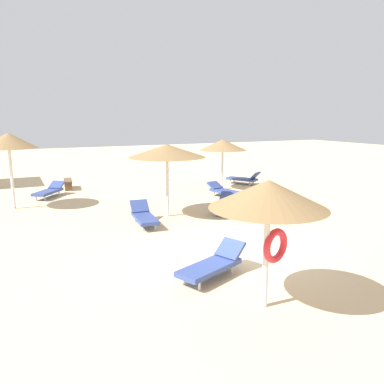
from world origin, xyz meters
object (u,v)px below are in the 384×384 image
lounger_3 (49,191)px  lounger_6 (244,179)px  parasol_3 (8,141)px  parasol_4 (269,196)px  lounger_4 (213,264)px  lounger_5 (224,204)px  bench_1 (68,182)px  parasol_1 (223,145)px  parasol_0 (167,151)px  lounger_1 (224,191)px  lounger_0 (144,216)px

lounger_3 → lounger_6: lounger_6 is taller
parasol_3 → lounger_3: 3.40m
parasol_4 → lounger_4: bearing=98.2°
lounger_5 → lounger_6: lounger_6 is taller
lounger_4 → bench_1: bearing=96.6°
parasol_3 → bench_1: size_ratio=2.02×
parasol_3 → lounger_3: bearing=49.4°
parasol_1 → bench_1: (-7.24, 3.54, -1.95)m
bench_1 → parasol_1: bearing=-26.1°
parasol_0 → lounger_3: 7.07m
parasol_4 → bench_1: parasol_4 is taller
parasol_0 → parasol_3: (-5.25, 3.82, 0.30)m
lounger_1 → lounger_5: size_ratio=1.10×
lounger_5 → lounger_1: bearing=59.7°
lounger_1 → lounger_3: lounger_3 is taller
parasol_1 → lounger_6: (1.85, 0.77, -1.97)m
parasol_1 → parasol_4: bearing=-116.1°
parasol_0 → lounger_5: 3.15m
lounger_0 → parasol_4: bearing=-87.3°
parasol_0 → parasol_3: size_ratio=0.93×
lounger_0 → bench_1: lounger_0 is taller
parasol_0 → lounger_6: size_ratio=1.48×
lounger_3 → lounger_6: (10.17, -0.97, 0.01)m
lounger_4 → lounger_5: 6.27m
lounger_4 → parasol_1: bearing=58.9°
parasol_3 → lounger_5: parasol_3 is taller
lounger_4 → lounger_1: bearing=58.0°
lounger_5 → lounger_6: (4.20, 5.01, 0.01)m
parasol_3 → lounger_4: size_ratio=1.55×
parasol_1 → lounger_4: (-5.73, -9.51, -1.98)m
parasol_3 → lounger_4: 10.61m
parasol_0 → bench_1: size_ratio=1.87×
parasol_3 → bench_1: parasol_3 is taller
lounger_4 → lounger_6: (7.58, 10.28, 0.00)m
parasol_1 → bench_1: 8.29m
parasol_3 → lounger_6: bearing=4.0°
parasol_3 → lounger_1: (8.95, -1.72, -2.46)m
lounger_4 → lounger_5: lounger_4 is taller
parasol_4 → lounger_0: parasol_4 is taller
lounger_1 → lounger_4: 9.14m
lounger_3 → bench_1: lounger_3 is taller
parasol_3 → lounger_0: 6.57m
parasol_3 → parasol_4: size_ratio=1.21×
lounger_4 → parasol_4: bearing=-81.8°
parasol_4 → lounger_0: bearing=92.7°
parasol_4 → lounger_5: bearing=65.7°
lounger_1 → lounger_3: (-7.43, 3.50, 0.00)m
parasol_3 → lounger_0: parasol_3 is taller
parasol_0 → parasol_1: size_ratio=1.11×
lounger_5 → lounger_3: bearing=135.0°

